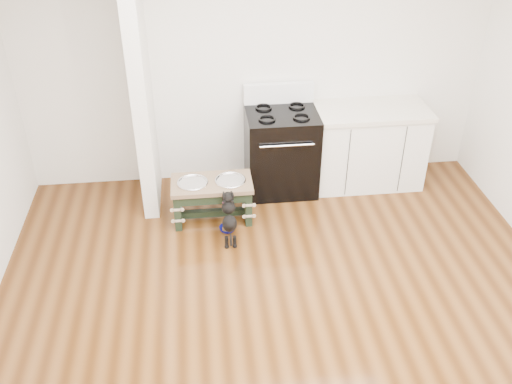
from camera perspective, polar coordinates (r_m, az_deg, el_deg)
The scene contains 8 objects.
ground at distance 4.82m, azimuth 3.31°, elevation -13.50°, with size 5.00×5.00×0.00m, color #40210B.
room_shell at distance 3.81m, azimuth 4.08°, elevation 3.51°, with size 5.00×5.00×5.00m.
partition_wall at distance 5.79m, azimuth -11.49°, elevation 10.68°, with size 0.15×0.80×2.70m, color silver.
oven_range at distance 6.26m, azimuth 2.53°, elevation 4.23°, with size 0.76×0.69×1.14m.
cabinet_run at distance 6.50m, azimuth 11.10°, elevation 4.51°, with size 1.24×0.64×0.91m.
dog_feeder at distance 5.82m, azimuth -4.41°, elevation -0.09°, with size 0.82×0.44×0.47m.
puppy at distance 5.54m, azimuth -2.70°, elevation -2.51°, with size 0.14×0.42×0.50m.
floor_bowl at distance 5.80m, azimuth -2.88°, elevation -3.70°, with size 0.18×0.18×0.05m.
Camera 1 is at (-0.64, -3.25, 3.49)m, focal length 40.00 mm.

